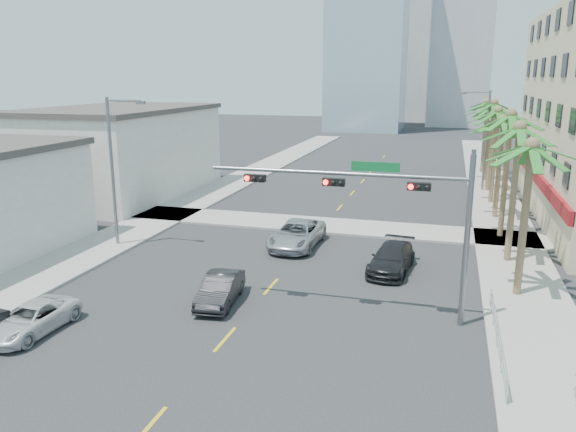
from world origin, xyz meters
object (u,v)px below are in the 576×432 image
(traffic_signal_mast, at_px, (388,203))
(car_lane_left, at_px, (220,289))
(car_lane_right, at_px, (392,258))
(car_parked_far, at_px, (31,319))
(car_lane_center, at_px, (297,234))

(traffic_signal_mast, height_order, car_lane_left, traffic_signal_mast)
(car_lane_left, height_order, car_lane_right, car_lane_right)
(car_lane_right, bearing_deg, car_parked_far, -133.59)
(car_lane_center, distance_m, car_lane_right, 6.72)
(traffic_signal_mast, bearing_deg, car_lane_left, -175.78)
(traffic_signal_mast, xyz_separation_m, car_parked_far, (-13.58, -5.54, -4.47))
(car_lane_left, relative_size, car_lane_center, 0.73)
(car_lane_left, bearing_deg, car_lane_right, 35.80)
(car_lane_center, bearing_deg, car_lane_left, -94.94)
(car_parked_far, distance_m, car_lane_right, 17.64)
(car_lane_left, bearing_deg, car_lane_center, 76.60)
(traffic_signal_mast, relative_size, car_parked_far, 2.60)
(car_parked_far, xyz_separation_m, car_lane_right, (13.30, 11.58, 0.11))
(traffic_signal_mast, distance_m, car_lane_center, 11.79)
(car_lane_right, bearing_deg, traffic_signal_mast, -81.94)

